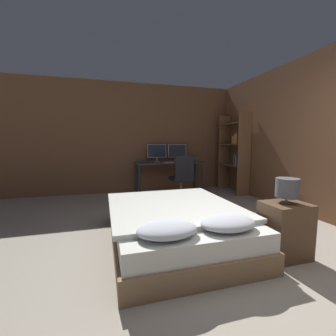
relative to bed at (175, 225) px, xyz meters
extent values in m
plane|color=#9E9384|center=(0.63, -1.11, -0.24)|extent=(20.00, 20.00, 0.00)
cube|color=brown|center=(0.63, 3.16, 1.11)|extent=(12.00, 0.06, 2.70)
cube|color=brown|center=(2.51, 0.39, 1.11)|extent=(0.06, 12.00, 2.70)
cube|color=#846647|center=(0.00, 0.02, -0.13)|extent=(1.51, 1.95, 0.22)
cube|color=silver|center=(0.00, 0.02, 0.08)|extent=(1.45, 1.89, 0.19)
cube|color=silver|center=(0.00, 0.14, 0.20)|extent=(1.55, 1.64, 0.05)
ellipsoid|color=silver|center=(-0.30, -0.71, 0.24)|extent=(0.55, 0.38, 0.13)
ellipsoid|color=silver|center=(0.30, -0.71, 0.24)|extent=(0.55, 0.38, 0.13)
cube|color=brown|center=(1.04, -0.64, 0.06)|extent=(0.45, 0.38, 0.60)
cylinder|color=gray|center=(1.04, -0.64, 0.37)|extent=(0.10, 0.10, 0.01)
cylinder|color=gray|center=(1.04, -0.64, 0.40)|extent=(0.02, 0.02, 0.05)
cylinder|color=#4C4C51|center=(1.04, -0.64, 0.53)|extent=(0.24, 0.24, 0.20)
cube|color=#38383D|center=(0.75, 2.81, 0.51)|extent=(1.68, 0.56, 0.03)
cylinder|color=#2D2D33|center=(-0.04, 2.58, 0.13)|extent=(0.05, 0.05, 0.73)
cylinder|color=#2D2D33|center=(1.54, 2.58, 0.13)|extent=(0.05, 0.05, 0.73)
cylinder|color=#2D2D33|center=(-0.04, 3.04, 0.13)|extent=(0.05, 0.05, 0.73)
cylinder|color=#2D2D33|center=(1.54, 3.04, 0.13)|extent=(0.05, 0.05, 0.73)
cylinder|color=#B7B7BC|center=(0.48, 2.99, 0.53)|extent=(0.16, 0.16, 0.01)
cylinder|color=#B7B7BC|center=(0.48, 2.99, 0.58)|extent=(0.03, 0.03, 0.09)
cube|color=#B7B7BC|center=(0.48, 2.99, 0.79)|extent=(0.48, 0.03, 0.34)
cube|color=#232D42|center=(0.48, 2.97, 0.79)|extent=(0.45, 0.00, 0.31)
cylinder|color=#B7B7BC|center=(1.02, 2.99, 0.53)|extent=(0.16, 0.16, 0.01)
cylinder|color=#B7B7BC|center=(1.02, 2.99, 0.58)|extent=(0.03, 0.03, 0.09)
cube|color=#B7B7BC|center=(1.02, 2.99, 0.79)|extent=(0.48, 0.03, 0.34)
cube|color=#232D42|center=(1.02, 2.97, 0.79)|extent=(0.45, 0.00, 0.31)
cube|color=#B7B7BC|center=(0.75, 2.64, 0.53)|extent=(0.36, 0.13, 0.02)
ellipsoid|color=#B7B7BC|center=(1.02, 2.64, 0.54)|extent=(0.07, 0.05, 0.04)
cylinder|color=black|center=(0.83, 2.13, -0.22)|extent=(0.52, 0.52, 0.04)
cylinder|color=gray|center=(0.83, 2.13, -0.01)|extent=(0.05, 0.05, 0.36)
cube|color=black|center=(0.83, 2.13, 0.20)|extent=(0.46, 0.46, 0.07)
cube|color=black|center=(0.83, 1.93, 0.48)|extent=(0.42, 0.05, 0.49)
cube|color=brown|center=(2.29, 1.93, 0.73)|extent=(0.34, 0.02, 1.93)
cube|color=brown|center=(2.29, 2.81, 0.73)|extent=(0.34, 0.02, 1.93)
cube|color=brown|center=(2.29, 2.37, 0.44)|extent=(0.34, 0.86, 0.02)
cube|color=brown|center=(2.29, 2.37, 0.96)|extent=(0.34, 0.86, 0.02)
cube|color=brown|center=(2.29, 2.37, 1.46)|extent=(0.34, 0.86, 0.02)
cube|color=#337042|center=(2.29, 1.97, 0.56)|extent=(0.28, 0.03, 0.22)
cube|color=#28282D|center=(2.29, 2.02, 0.58)|extent=(0.28, 0.04, 0.26)
cube|color=#BCB29E|center=(2.29, 2.07, 0.57)|extent=(0.28, 0.03, 0.23)
cube|color=#28282D|center=(2.29, 2.11, 0.57)|extent=(0.28, 0.04, 0.23)
cube|color=teal|center=(2.29, 2.15, 0.58)|extent=(0.28, 0.02, 0.25)
cube|color=#BCB29E|center=(2.29, 1.97, 1.07)|extent=(0.28, 0.04, 0.18)
cube|color=#28282D|center=(2.29, 2.02, 1.10)|extent=(0.28, 0.03, 0.25)
cube|color=orange|center=(2.29, 2.06, 1.09)|extent=(0.28, 0.03, 0.23)
cube|color=gold|center=(2.29, 2.10, 1.11)|extent=(0.28, 0.03, 0.26)
cube|color=orange|center=(2.29, 2.14, 1.08)|extent=(0.28, 0.04, 0.20)
cube|color=orange|center=(2.29, 2.19, 1.06)|extent=(0.28, 0.04, 0.18)
cube|color=orange|center=(2.29, 2.24, 1.07)|extent=(0.28, 0.04, 0.19)
camera|label=1|loc=(-0.82, -2.54, 1.01)|focal=24.00mm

